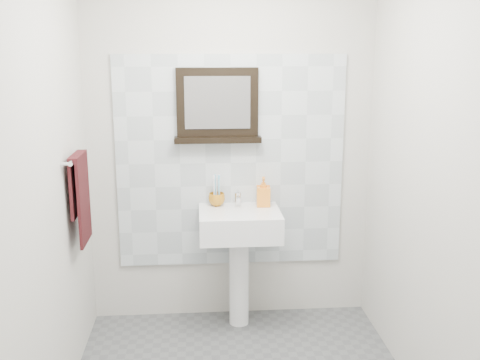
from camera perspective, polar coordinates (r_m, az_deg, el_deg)
name	(u,v)px	position (r m, az deg, el deg)	size (l,w,h in m)	color
back_wall	(231,148)	(3.95, -0.96, 3.23)	(2.00, 0.01, 2.50)	beige
front_wall	(273,267)	(1.84, 3.34, -8.82)	(2.00, 0.01, 2.50)	beige
left_wall	(45,189)	(2.97, -19.22, -0.91)	(0.01, 2.20, 2.50)	beige
right_wall	(433,182)	(3.13, 18.98, -0.21)	(0.01, 2.20, 2.50)	beige
splashback	(231,163)	(3.96, -0.95, 1.78)	(1.60, 0.02, 1.50)	silver
pedestal_sink	(240,236)	(3.88, -0.05, -5.71)	(0.55, 0.44, 0.96)	white
toothbrush_cup	(217,199)	(3.93, -2.38, -1.98)	(0.11, 0.11, 0.09)	#B47015
toothbrushes	(217,188)	(3.92, -2.37, -0.86)	(0.05, 0.04, 0.21)	white
soap_dispenser	(263,192)	(3.91, 2.39, -1.19)	(0.09, 0.10, 0.21)	orange
framed_mirror	(217,107)	(3.87, -2.31, 7.39)	(0.60, 0.11, 0.51)	black
towel_bar	(77,157)	(3.46, -16.25, 2.23)	(0.07, 0.40, 0.03)	silver
hand_towel	(80,192)	(3.51, -15.91, -1.14)	(0.06, 0.30, 0.55)	black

